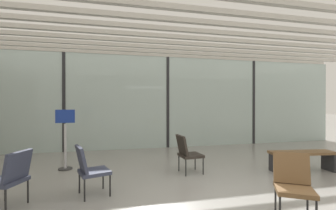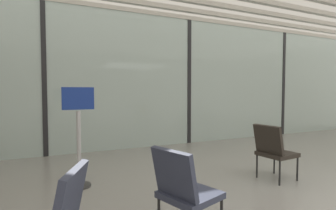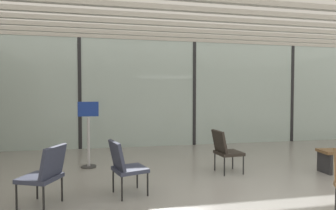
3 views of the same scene
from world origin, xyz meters
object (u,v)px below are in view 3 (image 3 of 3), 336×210
(info_sign, at_px, (88,137))
(lounge_chair_2, at_px, (125,164))
(lounge_chair_0, at_px, (45,172))
(parked_airplane, at_px, (134,88))
(lounge_chair_1, at_px, (225,149))

(info_sign, bearing_deg, lounge_chair_2, -68.67)
(lounge_chair_0, height_order, lounge_chair_2, same)
(info_sign, bearing_deg, parked_airplane, 78.28)
(lounge_chair_2, relative_size, info_sign, 0.60)
(lounge_chair_0, height_order, lounge_chair_1, same)
(parked_airplane, bearing_deg, info_sign, -101.72)
(parked_airplane, distance_m, lounge_chair_2, 9.26)
(lounge_chair_0, distance_m, lounge_chair_2, 1.14)
(parked_airplane, relative_size, lounge_chair_0, 12.90)
(parked_airplane, relative_size, info_sign, 7.80)
(lounge_chair_1, relative_size, info_sign, 0.60)
(lounge_chair_2, xyz_separation_m, info_sign, (-0.72, 1.83, 0.18))
(lounge_chair_0, relative_size, lounge_chair_2, 1.00)
(lounge_chair_0, height_order, info_sign, info_sign)
(parked_airplane, height_order, lounge_chair_0, parked_airplane)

